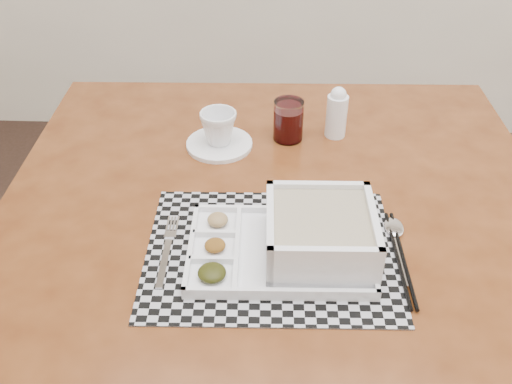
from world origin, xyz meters
TOP-DOWN VIEW (x-y plane):
  - dining_table at (-0.72, 0.78)m, footprint 1.14×1.14m
  - placemat at (-0.73, 0.66)m, footprint 0.45×0.36m
  - serving_tray at (-0.67, 0.65)m, footprint 0.33×0.23m
  - fork at (-0.92, 0.65)m, footprint 0.02×0.19m
  - spoon at (-0.50, 0.72)m, footprint 0.04×0.18m
  - chopsticks at (-0.51, 0.65)m, footprint 0.02×0.24m
  - saucer at (-0.86, 1.00)m, footprint 0.15×0.15m
  - cup at (-0.86, 1.00)m, footprint 0.11×0.11m
  - juice_glass at (-0.70, 1.05)m, footprint 0.07×0.07m
  - creamer_bottle at (-0.59, 1.07)m, footprint 0.05×0.05m

SIDE VIEW (x-z plane):
  - dining_table at x=-0.72m, z-range 0.33..1.16m
  - placemat at x=-0.73m, z-range 0.83..0.83m
  - fork at x=-0.92m, z-range 0.83..0.83m
  - saucer at x=-0.86m, z-range 0.83..0.84m
  - spoon at x=-0.50m, z-range 0.83..0.84m
  - chopsticks at x=-0.51m, z-range 0.83..0.84m
  - serving_tray at x=-0.67m, z-range 0.82..0.91m
  - juice_glass at x=-0.70m, z-range 0.82..0.92m
  - cup at x=-0.86m, z-range 0.84..0.91m
  - creamer_bottle at x=-0.59m, z-range 0.83..0.95m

